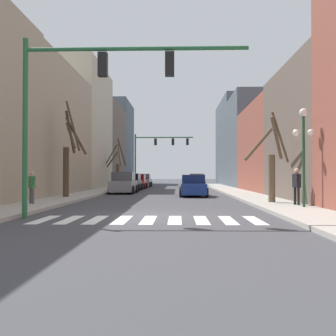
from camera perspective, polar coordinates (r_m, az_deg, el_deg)
name	(u,v)px	position (r m, az deg, el deg)	size (l,w,h in m)	color
ground_plane	(151,216)	(14.79, -2.46, -6.96)	(240.00, 240.00, 0.00)	#424247
sidewalk_right	(309,214)	(15.52, 19.76, -6.35)	(2.44, 90.00, 0.15)	#ADA89E
building_row_left	(75,135)	(43.30, -13.35, 4.69)	(6.00, 62.20, 13.54)	tan
building_row_right	(272,139)	(39.43, 14.83, 4.14)	(6.00, 55.33, 12.07)	#934C3D
crosswalk_stripes	(149,220)	(13.51, -2.85, -7.53)	(7.65, 2.60, 0.01)	white
traffic_signal_near	(91,86)	(14.33, -11.09, 11.66)	(7.93, 0.28, 6.36)	#236038
traffic_signal_far	(157,148)	(49.02, -1.67, 2.98)	(7.32, 0.28, 6.58)	#236038
street_lamp_right_corner	(304,137)	(18.02, 19.08, 4.27)	(0.95, 0.36, 4.27)	#1E4C2D
car_parked_left_near	(193,186)	(28.12, 3.65, -2.64)	(1.96, 4.62, 1.53)	navy
car_at_intersection	(143,181)	(49.08, -3.67, -1.86)	(2.15, 4.41, 1.63)	gray
car_driving_away_lane	(131,183)	(37.85, -5.36, -2.12)	(1.96, 4.60, 1.65)	black
car_parked_right_far	(197,180)	(52.21, 4.16, -1.79)	(2.20, 4.81, 1.66)	gray
car_parked_left_mid	(124,183)	(32.36, -6.46, -2.25)	(2.06, 4.47, 1.75)	gray
car_driving_toward_lane	(137,182)	(43.15, -4.47, -2.02)	(2.02, 4.16, 1.58)	red
pedestrian_waiting_at_curb	(32,184)	(20.05, -19.16, -2.26)	(0.54, 0.53, 1.56)	#4C4C51
pedestrian_on_left_sidewalk	(297,183)	(19.08, 18.17, -2.11)	(0.32, 0.72, 1.69)	black
street_tree_right_mid	(117,167)	(43.18, -7.41, 0.17)	(2.58, 2.73, 5.33)	#473828
street_tree_right_far	(272,164)	(20.82, 14.83, 0.63)	(2.65, 1.43, 4.66)	brown
street_tree_left_mid	(68,157)	(25.51, -14.25, 1.62)	(1.59, 2.42, 6.05)	#473828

